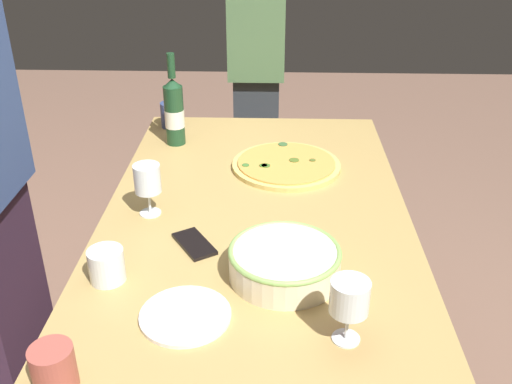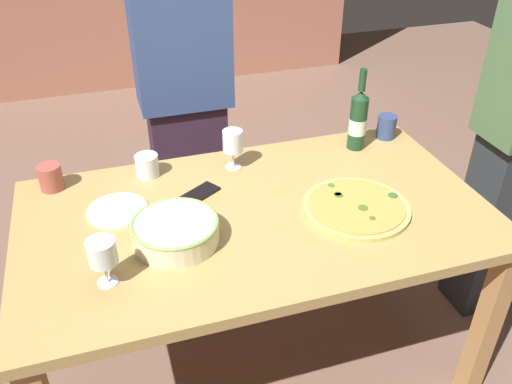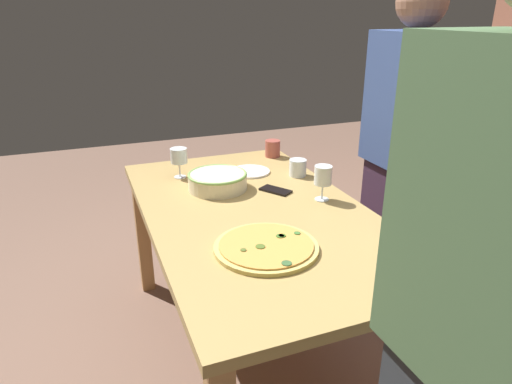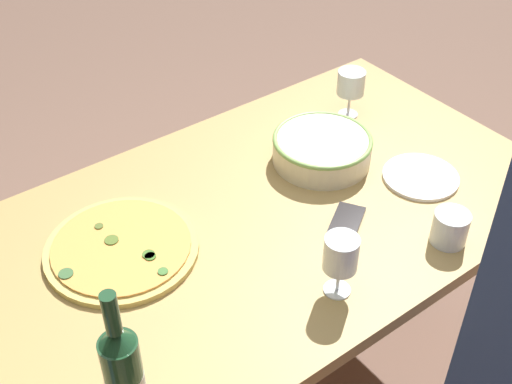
# 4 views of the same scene
# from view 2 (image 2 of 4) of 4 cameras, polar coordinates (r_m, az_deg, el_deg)

# --- Properties ---
(ground_plane) EXTENTS (8.00, 8.00, 0.00)m
(ground_plane) POSITION_cam_2_polar(r_m,az_deg,el_deg) (2.35, 0.00, -17.15)
(ground_plane) COLOR #7C5C4C
(dining_table) EXTENTS (1.60, 0.90, 0.75)m
(dining_table) POSITION_cam_2_polar(r_m,az_deg,el_deg) (1.89, 0.00, -4.38)
(dining_table) COLOR tan
(dining_table) RESTS_ON ground
(pizza) EXTENTS (0.37, 0.37, 0.02)m
(pizza) POSITION_cam_2_polar(r_m,az_deg,el_deg) (1.87, 10.62, -1.58)
(pizza) COLOR #D6BB63
(pizza) RESTS_ON dining_table
(serving_bowl) EXTENTS (0.28, 0.28, 0.08)m
(serving_bowl) POSITION_cam_2_polar(r_m,az_deg,el_deg) (1.70, -8.56, -4.05)
(serving_bowl) COLOR beige
(serving_bowl) RESTS_ON dining_table
(wine_bottle) EXTENTS (0.07, 0.07, 0.34)m
(wine_bottle) POSITION_cam_2_polar(r_m,az_deg,el_deg) (2.21, 10.81, 7.58)
(wine_bottle) COLOR #1B4024
(wine_bottle) RESTS_ON dining_table
(wine_glass_near_pizza) EXTENTS (0.08, 0.08, 0.16)m
(wine_glass_near_pizza) POSITION_cam_2_polar(r_m,az_deg,el_deg) (2.04, -2.49, 5.25)
(wine_glass_near_pizza) COLOR white
(wine_glass_near_pizza) RESTS_ON dining_table
(wine_glass_by_bottle) EXTENTS (0.08, 0.08, 0.15)m
(wine_glass_by_bottle) POSITION_cam_2_polar(r_m,az_deg,el_deg) (1.55, -16.05, -6.37)
(wine_glass_by_bottle) COLOR white
(wine_glass_by_bottle) RESTS_ON dining_table
(cup_amber) EXTENTS (0.08, 0.08, 0.09)m
(cup_amber) POSITION_cam_2_polar(r_m,az_deg,el_deg) (2.07, -21.02, 1.48)
(cup_amber) COLOR #AD5045
(cup_amber) RESTS_ON dining_table
(cup_ceramic) EXTENTS (0.09, 0.09, 0.08)m
(cup_ceramic) POSITION_cam_2_polar(r_m,az_deg,el_deg) (2.06, -11.51, 2.79)
(cup_ceramic) COLOR white
(cup_ceramic) RESTS_ON dining_table
(cup_spare) EXTENTS (0.08, 0.08, 0.10)m
(cup_spare) POSITION_cam_2_polar(r_m,az_deg,el_deg) (2.35, 13.72, 6.77)
(cup_spare) COLOR navy
(cup_spare) RESTS_ON dining_table
(side_plate) EXTENTS (0.21, 0.21, 0.01)m
(side_plate) POSITION_cam_2_polar(r_m,az_deg,el_deg) (1.90, -14.53, -1.88)
(side_plate) COLOR white
(side_plate) RESTS_ON dining_table
(cell_phone) EXTENTS (0.16, 0.14, 0.01)m
(cell_phone) POSITION_cam_2_polar(r_m,az_deg,el_deg) (1.93, -5.99, -0.15)
(cell_phone) COLOR black
(cell_phone) RESTS_ON dining_table
(person_guest_left) EXTENTS (0.40, 0.24, 1.68)m
(person_guest_left) POSITION_cam_2_polar(r_m,az_deg,el_deg) (2.46, -7.60, 10.00)
(person_guest_left) COLOR #342134
(person_guest_left) RESTS_ON ground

